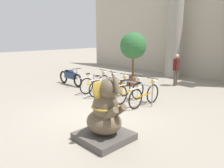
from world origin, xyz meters
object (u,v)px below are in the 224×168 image
object	(u,v)px
bicycle_4	(145,95)
elephant_statue	(105,116)
bicycle_0	(96,83)
bicycle_2	(117,88)
motorcycle	(70,76)
bicycle_1	(105,86)
person_pedestrian	(176,67)
potted_tree	(133,48)
bicycle_3	(130,91)

from	to	relation	value
bicycle_4	elephant_statue	world-z (taller)	elephant_statue
bicycle_0	bicycle_2	distance (m)	1.38
motorcycle	bicycle_1	bearing A→B (deg)	-0.57
bicycle_1	bicycle_0	bearing A→B (deg)	175.73
person_pedestrian	potted_tree	distance (m)	2.37
bicycle_2	elephant_statue	distance (m)	3.65
bicycle_4	motorcycle	distance (m)	4.76
elephant_statue	motorcycle	world-z (taller)	elephant_statue
bicycle_3	elephant_statue	bearing A→B (deg)	-59.36
motorcycle	elephant_statue	bearing A→B (deg)	-26.15
bicycle_1	elephant_statue	distance (m)	4.13
person_pedestrian	motorcycle	bearing A→B (deg)	-135.87
bicycle_4	person_pedestrian	world-z (taller)	person_pedestrian
bicycle_2	motorcycle	world-z (taller)	bicycle_2
bicycle_0	potted_tree	distance (m)	2.67
motorcycle	bicycle_3	bearing A→B (deg)	-0.08
motorcycle	potted_tree	distance (m)	3.51
bicycle_3	motorcycle	xyz separation A→B (m)	(-4.07, 0.01, 0.03)
potted_tree	elephant_statue	bearing A→B (deg)	-55.66
bicycle_3	elephant_statue	size ratio (longest dim) A/B	0.94
bicycle_3	elephant_statue	distance (m)	3.27
bicycle_1	potted_tree	size ratio (longest dim) A/B	0.65
elephant_statue	person_pedestrian	xyz separation A→B (m)	(-1.88, 6.55, 0.34)
bicycle_1	potted_tree	bearing A→B (deg)	100.17
bicycle_1	motorcycle	size ratio (longest dim) A/B	0.88
elephant_statue	potted_tree	bearing A→B (deg)	124.34
bicycle_0	potted_tree	bearing A→B (deg)	82.67
bicycle_0	bicycle_4	size ratio (longest dim) A/B	1.00
bicycle_1	bicycle_2	size ratio (longest dim) A/B	1.00
potted_tree	bicycle_0	bearing A→B (deg)	-97.33
bicycle_1	person_pedestrian	bearing A→B (deg)	72.88
motorcycle	bicycle_0	bearing A→B (deg)	0.70
bicycle_3	potted_tree	bearing A→B (deg)	128.56
bicycle_3	elephant_statue	xyz separation A→B (m)	(1.66, -2.81, 0.20)
elephant_statue	bicycle_4	bearing A→B (deg)	108.95
bicycle_2	bicycle_3	distance (m)	0.69
bicycle_0	bicycle_1	xyz separation A→B (m)	(0.69, -0.05, 0.00)
bicycle_2	motorcycle	xyz separation A→B (m)	(-3.38, 0.03, 0.03)
bicycle_0	elephant_statue	xyz separation A→B (m)	(3.73, -2.84, 0.20)
bicycle_0	potted_tree	size ratio (longest dim) A/B	0.65
potted_tree	bicycle_3	bearing A→B (deg)	-51.44
bicycle_0	elephant_statue	bearing A→B (deg)	-37.29
bicycle_2	elephant_statue	size ratio (longest dim) A/B	0.94
bicycle_3	potted_tree	size ratio (longest dim) A/B	0.65
motorcycle	person_pedestrian	world-z (taller)	person_pedestrian
bicycle_1	motorcycle	distance (m)	2.69
bicycle_2	bicycle_4	xyz separation A→B (m)	(1.38, 0.06, 0.00)
bicycle_0	bicycle_2	size ratio (longest dim) A/B	1.00
bicycle_3	bicycle_4	world-z (taller)	same
bicycle_0	person_pedestrian	size ratio (longest dim) A/B	1.07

